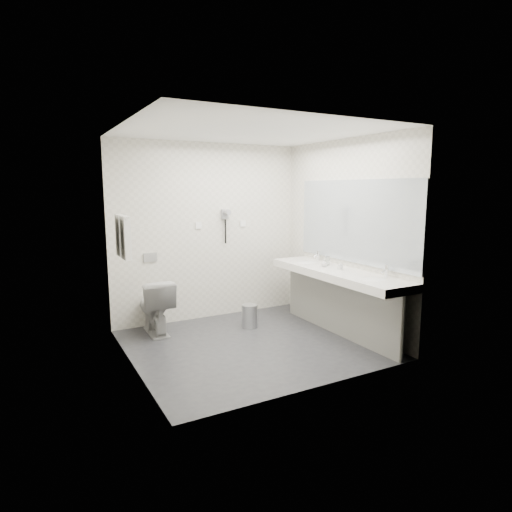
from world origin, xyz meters
TOP-DOWN VIEW (x-y plane):
  - floor at (0.00, 0.00)m, footprint 2.80×2.80m
  - ceiling at (0.00, 0.00)m, footprint 2.80×2.80m
  - wall_back at (0.00, 1.30)m, footprint 2.80×0.00m
  - wall_front at (0.00, -1.30)m, footprint 2.80×0.00m
  - wall_left at (-1.40, 0.00)m, footprint 0.00×2.60m
  - wall_right at (1.40, 0.00)m, footprint 0.00×2.60m
  - vanity_counter at (1.12, -0.20)m, footprint 0.55×2.20m
  - vanity_panel at (1.15, -0.20)m, footprint 0.03×2.15m
  - vanity_post_near at (1.18, -1.24)m, footprint 0.06×0.06m
  - vanity_post_far at (1.18, 0.84)m, footprint 0.06×0.06m
  - mirror at (1.39, -0.20)m, footprint 0.02×2.20m
  - basin_near at (1.12, -0.85)m, footprint 0.40×0.31m
  - basin_far at (1.12, 0.45)m, footprint 0.40×0.31m
  - faucet_near at (1.32, -0.85)m, footprint 0.04×0.04m
  - faucet_far at (1.32, 0.45)m, footprint 0.04×0.04m
  - soap_bottle_a at (1.16, -0.23)m, footprint 0.06×0.06m
  - soap_bottle_b at (1.11, 0.05)m, footprint 0.10×0.10m
  - glass_left at (1.22, 0.12)m, footprint 0.08×0.08m
  - toilet at (-0.90, 0.96)m, footprint 0.42×0.72m
  - flush_plate at (-0.85, 1.29)m, footprint 0.18×0.02m
  - pedal_bin at (0.29, 0.58)m, footprint 0.23×0.23m
  - bin_lid at (0.29, 0.58)m, footprint 0.21×0.21m
  - towel_rail at (-1.35, 0.55)m, footprint 0.02×0.62m
  - towel_near at (-1.34, 0.41)m, footprint 0.07×0.24m
  - towel_far at (-1.34, 0.69)m, footprint 0.07×0.24m
  - dryer_cradle at (0.25, 1.27)m, footprint 0.10×0.04m
  - dryer_barrel at (0.25, 1.20)m, footprint 0.08×0.14m
  - dryer_cord at (0.25, 1.26)m, footprint 0.02×0.02m
  - switch_plate_a at (-0.15, 1.29)m, footprint 0.09×0.02m
  - switch_plate_b at (0.55, 1.29)m, footprint 0.09×0.02m

SIDE VIEW (x-z plane):
  - floor at x=0.00m, z-range 0.00..0.00m
  - pedal_bin at x=0.29m, z-range 0.00..0.30m
  - bin_lid at x=0.29m, z-range 0.30..0.31m
  - toilet at x=-0.90m, z-range 0.00..0.72m
  - vanity_panel at x=1.15m, z-range 0.00..0.75m
  - vanity_post_near at x=1.18m, z-range 0.00..0.75m
  - vanity_post_far at x=1.18m, z-range 0.00..0.75m
  - vanity_counter at x=1.12m, z-range 0.75..0.85m
  - basin_near at x=1.12m, z-range 0.81..0.86m
  - basin_far at x=1.12m, z-range 0.81..0.86m
  - soap_bottle_b at x=1.11m, z-range 0.85..0.95m
  - soap_bottle_a at x=1.16m, z-range 0.85..0.95m
  - glass_left at x=1.22m, z-range 0.85..0.97m
  - faucet_near at x=1.32m, z-range 0.85..1.00m
  - faucet_far at x=1.32m, z-range 0.85..1.00m
  - flush_plate at x=-0.85m, z-range 0.89..1.01m
  - wall_back at x=0.00m, z-range -0.15..2.65m
  - wall_front at x=0.00m, z-range -0.15..2.65m
  - wall_left at x=-1.40m, z-range -0.05..2.55m
  - wall_right at x=1.40m, z-range -0.05..2.55m
  - dryer_cord at x=0.25m, z-range 1.07..1.43m
  - towel_near at x=-1.34m, z-range 1.09..1.57m
  - towel_far at x=-1.34m, z-range 1.09..1.57m
  - switch_plate_a at x=-0.15m, z-range 1.31..1.40m
  - switch_plate_b at x=0.55m, z-range 1.31..1.40m
  - mirror at x=1.39m, z-range 0.92..1.98m
  - dryer_cradle at x=0.25m, z-range 1.43..1.57m
  - dryer_barrel at x=0.25m, z-range 1.49..1.57m
  - towel_rail at x=-1.35m, z-range 1.54..1.56m
  - ceiling at x=0.00m, z-range 2.50..2.50m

